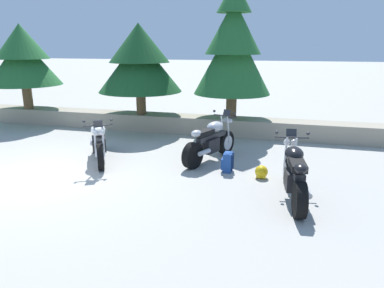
# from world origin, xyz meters

# --- Properties ---
(ground_plane) EXTENTS (120.00, 120.00, 0.00)m
(ground_plane) POSITION_xyz_m (0.00, 0.00, 0.00)
(ground_plane) COLOR #A3A099
(stone_wall) EXTENTS (36.00, 0.80, 0.55)m
(stone_wall) POSITION_xyz_m (0.00, 4.80, 0.28)
(stone_wall) COLOR gray
(stone_wall) RESTS_ON ground
(motorcycle_white_near_left) EXTENTS (1.23, 1.85, 1.18)m
(motorcycle_white_near_left) POSITION_xyz_m (0.68, 1.38, 0.49)
(motorcycle_white_near_left) COLOR black
(motorcycle_white_near_left) RESTS_ON ground
(motorcycle_silver_centre) EXTENTS (1.03, 1.96, 1.18)m
(motorcycle_silver_centre) POSITION_xyz_m (3.36, 2.10, 0.49)
(motorcycle_silver_centre) COLOR black
(motorcycle_silver_centre) RESTS_ON ground
(motorcycle_black_far_right) EXTENTS (0.71, 2.06, 1.18)m
(motorcycle_black_far_right) POSITION_xyz_m (5.32, 0.25, 0.49)
(motorcycle_black_far_right) COLOR black
(motorcycle_black_far_right) RESTS_ON ground
(rider_backpack) EXTENTS (0.26, 0.30, 0.47)m
(rider_backpack) POSITION_xyz_m (3.89, 1.41, 0.24)
(rider_backpack) COLOR navy
(rider_backpack) RESTS_ON ground
(rider_helmet) EXTENTS (0.28, 0.28, 0.28)m
(rider_helmet) POSITION_xyz_m (4.67, 1.19, 0.14)
(rider_helmet) COLOR yellow
(rider_helmet) RESTS_ON ground
(pine_tree_far_left) EXTENTS (2.53, 2.53, 2.94)m
(pine_tree_far_left) POSITION_xyz_m (-3.91, 4.60, 2.40)
(pine_tree_far_left) COLOR brown
(pine_tree_far_left) RESTS_ON stone_wall
(pine_tree_mid_left) EXTENTS (2.71, 2.71, 2.91)m
(pine_tree_mid_left) POSITION_xyz_m (0.42, 4.72, 2.33)
(pine_tree_mid_left) COLOR brown
(pine_tree_mid_left) RESTS_ON stone_wall
(pine_tree_mid_right) EXTENTS (2.37, 2.37, 4.12)m
(pine_tree_mid_right) POSITION_xyz_m (3.41, 4.91, 2.72)
(pine_tree_mid_right) COLOR brown
(pine_tree_mid_right) RESTS_ON stone_wall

